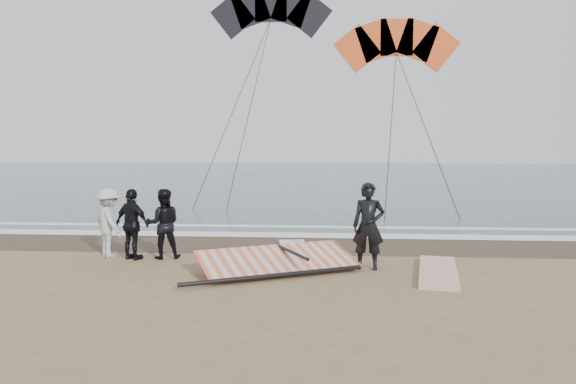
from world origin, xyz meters
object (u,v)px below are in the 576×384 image
sail_rig (275,262)px  man_main (368,226)px  board_white (438,272)px  board_cream (295,250)px

sail_rig → man_main: bearing=8.2°
board_white → sail_rig: (-3.53, 0.10, 0.14)m
board_white → sail_rig: 3.54m
man_main → sail_rig: 2.22m
man_main → board_white: (1.48, -0.40, -0.92)m
board_white → sail_rig: sail_rig is taller
man_main → board_white: man_main is taller
board_cream → sail_rig: (-0.32, -2.02, 0.14)m
sail_rig → board_cream: bearing=80.9°
board_white → board_cream: bearing=156.4°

